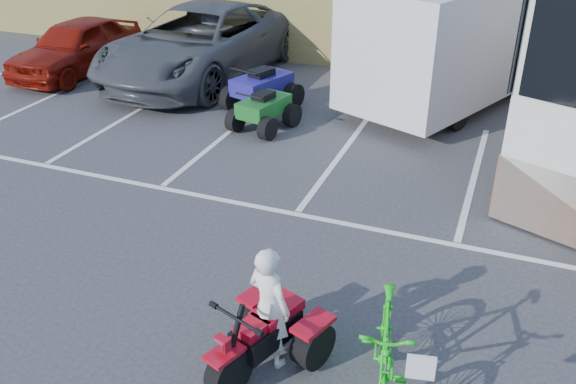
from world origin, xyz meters
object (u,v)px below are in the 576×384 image
(cargo_trailer, at_px, (458,36))
(quad_atv_green, at_px, (264,128))
(green_dirt_bike, at_px, (385,350))
(quad_atv_blue, at_px, (262,109))
(grey_pickup, at_px, (200,43))
(red_trike_atv, at_px, (262,365))
(rider, at_px, (269,307))
(red_car, at_px, (76,46))

(cargo_trailer, bearing_deg, quad_atv_green, -114.06)
(green_dirt_bike, relative_size, quad_atv_blue, 1.16)
(green_dirt_bike, xyz_separation_m, grey_pickup, (-7.52, 9.75, 0.38))
(green_dirt_bike, bearing_deg, quad_atv_blue, 110.10)
(red_trike_atv, xyz_separation_m, quad_atv_blue, (-3.48, 8.10, 0.00))
(green_dirt_bike, bearing_deg, rider, 167.96)
(rider, distance_m, cargo_trailer, 10.30)
(red_trike_atv, distance_m, red_car, 13.16)
(rider, relative_size, green_dirt_bike, 0.79)
(rider, xyz_separation_m, grey_pickup, (-6.15, 9.74, 0.19))
(red_car, relative_size, quad_atv_green, 3.05)
(rider, xyz_separation_m, quad_atv_blue, (-3.53, 7.96, -0.79))
(quad_atv_blue, bearing_deg, grey_pickup, 164.50)
(rider, distance_m, green_dirt_bike, 1.39)
(red_trike_atv, height_order, red_car, red_car)
(red_trike_atv, height_order, rider, rider)
(red_trike_atv, relative_size, cargo_trailer, 0.22)
(green_dirt_bike, distance_m, grey_pickup, 12.32)
(green_dirt_bike, height_order, quad_atv_blue, green_dirt_bike)
(grey_pickup, bearing_deg, rider, -53.97)
(green_dirt_bike, relative_size, quad_atv_green, 1.35)
(grey_pickup, xyz_separation_m, red_car, (-3.51, -0.92, -0.21))
(green_dirt_bike, relative_size, cargo_trailer, 0.29)
(red_trike_atv, distance_m, quad_atv_blue, 8.82)
(red_trike_atv, bearing_deg, rider, 90.00)
(cargo_trailer, bearing_deg, green_dirt_bike, -63.49)
(cargo_trailer, height_order, quad_atv_green, cargo_trailer)
(red_trike_atv, height_order, quad_atv_blue, quad_atv_blue)
(red_car, bearing_deg, green_dirt_bike, -37.16)
(cargo_trailer, bearing_deg, red_car, -149.35)
(quad_atv_blue, relative_size, quad_atv_green, 1.17)
(rider, xyz_separation_m, green_dirt_bike, (1.38, -0.01, -0.19))
(quad_atv_blue, bearing_deg, cargo_trailer, 46.80)
(red_trike_atv, relative_size, rider, 0.97)
(red_trike_atv, bearing_deg, quad_atv_blue, 132.88)
(green_dirt_bike, xyz_separation_m, quad_atv_green, (-4.35, 6.80, -0.60))
(red_car, xyz_separation_m, quad_atv_green, (6.68, -2.04, -0.77))
(grey_pickup, height_order, quad_atv_blue, grey_pickup)
(grey_pickup, distance_m, cargo_trailer, 6.92)
(green_dirt_bike, height_order, cargo_trailer, cargo_trailer)
(rider, distance_m, grey_pickup, 11.52)
(green_dirt_bike, height_order, red_car, red_car)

